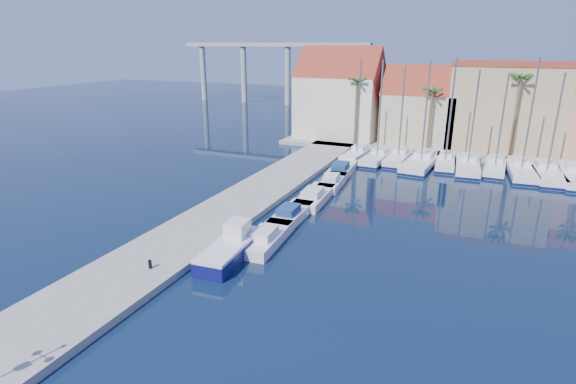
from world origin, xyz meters
name	(u,v)px	position (x,y,z in m)	size (l,w,h in m)	color
ground	(256,307)	(0.00, 0.00, 0.00)	(260.00, 260.00, 0.00)	black
quay_west	(236,206)	(-9.00, 13.50, 0.25)	(6.00, 77.00, 0.50)	gray
shore_north	(476,148)	(10.00, 48.00, 0.25)	(54.00, 16.00, 0.50)	gray
bollard	(150,264)	(-7.89, 0.55, 0.78)	(0.23, 0.23, 0.56)	black
fishing_boat	(231,247)	(-4.43, 4.83, 0.76)	(2.66, 6.70, 2.29)	#0E1055
motorboat_west_0	(267,238)	(-3.11, 7.82, 0.51)	(2.50, 6.55, 1.40)	white
motorboat_west_1	(291,214)	(-3.40, 12.96, 0.51)	(2.17, 6.37, 1.40)	white
motorboat_west_2	(314,196)	(-3.23, 18.19, 0.51)	(2.66, 7.19, 1.40)	white
motorboat_west_3	(332,182)	(-3.16, 23.38, 0.51)	(2.42, 6.22, 1.40)	white
motorboat_west_4	(341,169)	(-3.74, 28.38, 0.51)	(2.86, 7.39, 1.40)	white
sailboat_0	(358,153)	(-3.97, 36.38, 0.62)	(2.78, 8.56, 12.57)	white
sailboat_1	(378,156)	(-1.19, 35.89, 0.60)	(2.98, 9.16, 12.41)	white
sailboat_2	(399,157)	(1.31, 36.67, 0.60)	(2.61, 8.84, 11.76)	white
sailboat_3	(422,161)	(4.25, 35.87, 0.56)	(3.96, 11.67, 12.35)	white
sailboat_4	(445,161)	(6.85, 36.73, 0.63)	(2.70, 8.26, 12.69)	white
sailboat_5	(468,165)	(9.43, 36.28, 0.57)	(3.21, 10.04, 11.52)	white
sailboat_6	(495,166)	(12.43, 36.60, 0.59)	(2.61, 8.51, 11.23)	white
sailboat_7	(521,169)	(15.10, 36.40, 0.59)	(3.42, 10.44, 12.93)	white
sailboat_8	(545,172)	(17.59, 36.24, 0.57)	(3.62, 10.60, 11.39)	white
sailboat_9	(576,175)	(20.50, 36.19, 0.56)	(3.18, 11.09, 11.23)	white
building_0	(340,97)	(-10.00, 47.00, 6.52)	(12.30, 9.00, 13.50)	beige
building_1	(420,109)	(2.00, 47.00, 5.30)	(10.30, 8.00, 11.00)	tan
building_2	(506,106)	(13.00, 48.00, 6.26)	(14.20, 10.20, 11.50)	tan
palm_0	(357,83)	(-6.00, 42.00, 9.08)	(2.60, 2.60, 10.15)	brown
palm_1	(432,93)	(4.00, 42.00, 8.14)	(2.60, 2.60, 9.15)	brown
palm_2	(521,81)	(14.00, 42.00, 10.02)	(2.60, 2.60, 11.15)	brown
viaduct	(268,61)	(-39.07, 82.00, 10.25)	(48.00, 2.20, 14.45)	#9E9E99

